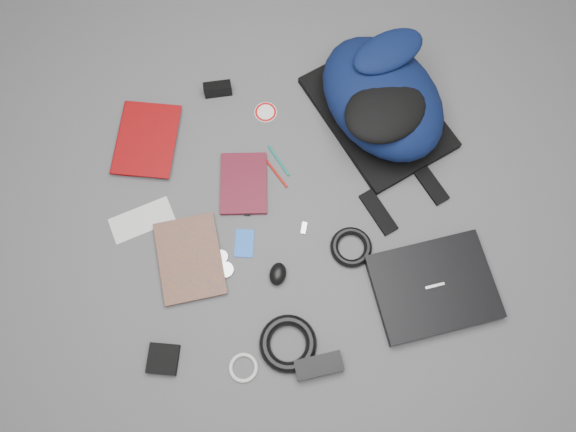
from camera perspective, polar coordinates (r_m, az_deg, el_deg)
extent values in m
plane|color=#4F4F51|center=(1.78, 0.00, -0.20)|extent=(4.00, 4.00, 0.00)
cube|color=black|center=(1.77, 14.56, -6.98)|extent=(0.36, 0.28, 0.04)
imported|color=maroon|center=(1.96, -16.96, 7.66)|extent=(0.27, 0.31, 0.03)
imported|color=#C4670E|center=(1.78, -12.99, -4.87)|extent=(0.20, 0.27, 0.02)
cube|color=silver|center=(1.84, -14.62, -0.41)|extent=(0.21, 0.12, 0.00)
cube|color=#440D17|center=(1.82, -4.52, 3.31)|extent=(0.19, 0.24, 0.02)
cube|color=black|center=(1.96, -7.15, 12.67)|extent=(0.10, 0.04, 0.05)
cylinder|color=white|center=(1.93, -2.29, 10.49)|extent=(0.08, 0.08, 0.00)
cylinder|color=#0D7A68|center=(1.85, -0.97, 5.66)|extent=(0.05, 0.12, 0.01)
cylinder|color=#A9160D|center=(1.84, -1.40, 4.61)|extent=(0.06, 0.13, 0.01)
cube|color=blue|center=(1.76, -4.46, -2.78)|extent=(0.08, 0.10, 0.00)
cube|color=black|center=(1.79, -4.10, 0.83)|extent=(0.03, 0.06, 0.01)
cube|color=silver|center=(1.77, 1.62, -1.23)|extent=(0.03, 0.04, 0.01)
ellipsoid|color=black|center=(1.72, -1.04, -5.90)|extent=(0.08, 0.09, 0.04)
cylinder|color=#A3A2A5|center=(1.76, -6.80, -4.14)|extent=(0.04, 0.04, 0.01)
cylinder|color=#B8B8BA|center=(1.74, -6.36, -5.46)|extent=(0.07, 0.07, 0.01)
torus|color=black|center=(1.75, 6.43, -3.16)|extent=(0.16, 0.16, 0.03)
cube|color=black|center=(1.69, 3.14, -14.94)|extent=(0.14, 0.06, 0.03)
torus|color=black|center=(1.69, 0.00, -12.82)|extent=(0.19, 0.19, 0.03)
cube|color=black|center=(1.73, -12.57, -13.99)|extent=(0.11, 0.11, 0.02)
torus|color=silver|center=(1.70, -4.55, -15.11)|extent=(0.10, 0.10, 0.01)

